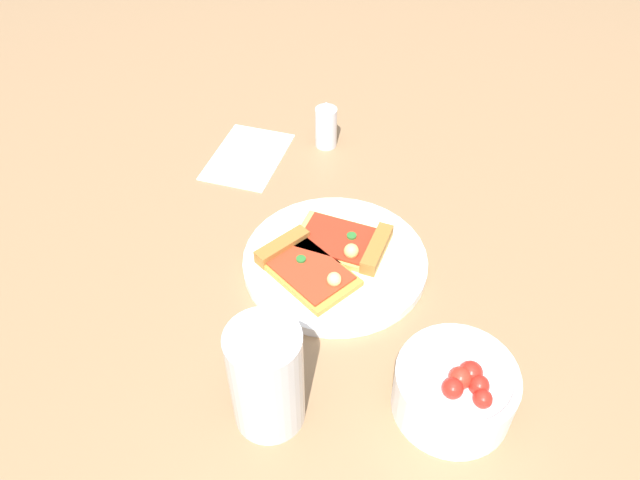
{
  "coord_description": "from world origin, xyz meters",
  "views": [
    {
      "loc": [
        0.33,
        -0.46,
        0.59
      ],
      "look_at": [
        -0.03,
        -0.01,
        0.03
      ],
      "focal_mm": 34.83,
      "sensor_mm": 36.0,
      "label": 1
    }
  ],
  "objects_px": {
    "salad_bowl": "(455,388)",
    "pepper_shaker": "(326,124)",
    "plate": "(334,261)",
    "pizza_slice_near": "(303,266)",
    "paper_napkin": "(248,156)",
    "pizza_slice_far": "(349,244)",
    "soda_glass": "(267,380)"
  },
  "relations": [
    {
      "from": "paper_napkin",
      "to": "pepper_shaker",
      "type": "distance_m",
      "value": 0.13
    },
    {
      "from": "plate",
      "to": "pepper_shaker",
      "type": "bearing_deg",
      "value": 130.23
    },
    {
      "from": "plate",
      "to": "pizza_slice_near",
      "type": "distance_m",
      "value": 0.05
    },
    {
      "from": "salad_bowl",
      "to": "pepper_shaker",
      "type": "distance_m",
      "value": 0.49
    },
    {
      "from": "pepper_shaker",
      "to": "salad_bowl",
      "type": "bearing_deg",
      "value": -36.2
    },
    {
      "from": "pizza_slice_far",
      "to": "pepper_shaker",
      "type": "relative_size",
      "value": 1.75
    },
    {
      "from": "paper_napkin",
      "to": "pepper_shaker",
      "type": "xyz_separation_m",
      "value": [
        0.08,
        0.1,
        0.04
      ]
    },
    {
      "from": "pizza_slice_near",
      "to": "pizza_slice_far",
      "type": "bearing_deg",
      "value": 71.87
    },
    {
      "from": "plate",
      "to": "pizza_slice_near",
      "type": "relative_size",
      "value": 1.79
    },
    {
      "from": "pizza_slice_near",
      "to": "salad_bowl",
      "type": "distance_m",
      "value": 0.25
    },
    {
      "from": "plate",
      "to": "pepper_shaker",
      "type": "distance_m",
      "value": 0.27
    },
    {
      "from": "plate",
      "to": "soda_glass",
      "type": "xyz_separation_m",
      "value": [
        0.08,
        -0.21,
        0.06
      ]
    },
    {
      "from": "salad_bowl",
      "to": "soda_glass",
      "type": "relative_size",
      "value": 0.95
    },
    {
      "from": "soda_glass",
      "to": "pepper_shaker",
      "type": "distance_m",
      "value": 0.49
    },
    {
      "from": "pizza_slice_far",
      "to": "soda_glass",
      "type": "height_order",
      "value": "soda_glass"
    },
    {
      "from": "pizza_slice_far",
      "to": "paper_napkin",
      "type": "relative_size",
      "value": 0.91
    },
    {
      "from": "plate",
      "to": "salad_bowl",
      "type": "bearing_deg",
      "value": -21.23
    },
    {
      "from": "pizza_slice_far",
      "to": "pepper_shaker",
      "type": "distance_m",
      "value": 0.25
    },
    {
      "from": "plate",
      "to": "pizza_slice_far",
      "type": "height_order",
      "value": "pizza_slice_far"
    },
    {
      "from": "soda_glass",
      "to": "pepper_shaker",
      "type": "relative_size",
      "value": 1.68
    },
    {
      "from": "plate",
      "to": "pepper_shaker",
      "type": "relative_size",
      "value": 3.03
    },
    {
      "from": "salad_bowl",
      "to": "paper_napkin",
      "type": "height_order",
      "value": "salad_bowl"
    },
    {
      "from": "plate",
      "to": "pizza_slice_near",
      "type": "height_order",
      "value": "pizza_slice_near"
    },
    {
      "from": "pizza_slice_far",
      "to": "pepper_shaker",
      "type": "bearing_deg",
      "value": 135.03
    },
    {
      "from": "plate",
      "to": "soda_glass",
      "type": "relative_size",
      "value": 1.8
    },
    {
      "from": "paper_napkin",
      "to": "pepper_shaker",
      "type": "relative_size",
      "value": 1.93
    },
    {
      "from": "pizza_slice_near",
      "to": "plate",
      "type": "bearing_deg",
      "value": 67.71
    },
    {
      "from": "salad_bowl",
      "to": "pepper_shaker",
      "type": "height_order",
      "value": "pepper_shaker"
    },
    {
      "from": "pizza_slice_near",
      "to": "pizza_slice_far",
      "type": "height_order",
      "value": "pizza_slice_far"
    },
    {
      "from": "pizza_slice_near",
      "to": "pizza_slice_far",
      "type": "relative_size",
      "value": 0.97
    },
    {
      "from": "salad_bowl",
      "to": "pepper_shaker",
      "type": "relative_size",
      "value": 1.6
    },
    {
      "from": "salad_bowl",
      "to": "pizza_slice_far",
      "type": "bearing_deg",
      "value": 152.66
    }
  ]
}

